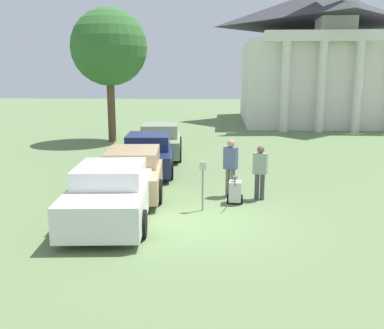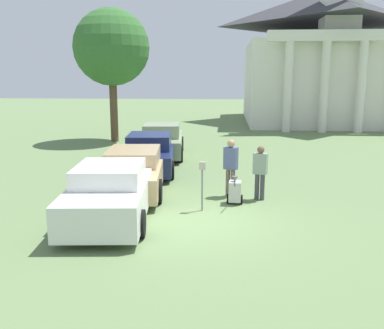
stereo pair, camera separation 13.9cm
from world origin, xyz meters
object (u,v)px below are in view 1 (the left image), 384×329
(parked_car_sage, at_px, (160,141))
(church, at_px, (319,52))
(parking_meter, at_px, (203,177))
(equipment_cart, at_px, (235,191))
(parked_car_tan, at_px, (134,170))
(person_supervisor, at_px, (260,169))
(parked_car_navy, at_px, (149,154))
(parked_car_white, at_px, (112,192))
(person_worker, at_px, (231,164))

(parked_car_sage, relative_size, church, 0.21)
(parking_meter, bearing_deg, parked_car_sage, 106.15)
(parked_car_sage, distance_m, equipment_cart, 8.22)
(parked_car_tan, distance_m, person_supervisor, 4.20)
(parked_car_tan, height_order, parked_car_navy, parked_car_navy)
(parked_car_tan, relative_size, equipment_cart, 5.46)
(person_supervisor, height_order, equipment_cart, person_supervisor)
(parking_meter, xyz_separation_m, church, (8.32, 24.98, 4.64))
(parked_car_white, bearing_deg, parked_car_tan, 84.65)
(parking_meter, relative_size, person_supervisor, 0.84)
(parked_car_sage, bearing_deg, parked_car_tan, -95.34)
(parked_car_sage, xyz_separation_m, church, (10.71, 16.70, 4.91))
(person_worker, xyz_separation_m, person_supervisor, (0.90, -0.30, -0.09))
(parked_car_navy, bearing_deg, person_worker, -52.98)
(parking_meter, bearing_deg, person_supervisor, 36.34)
(parking_meter, distance_m, person_supervisor, 2.12)
(person_worker, bearing_deg, parking_meter, 88.44)
(parked_car_tan, bearing_deg, church, 59.54)
(parked_car_white, relative_size, parked_car_sage, 1.07)
(parked_car_white, distance_m, parked_car_navy, 5.83)
(parked_car_navy, xyz_separation_m, church, (10.71, 19.91, 4.93))
(parked_car_white, height_order, person_worker, person_worker)
(parked_car_sage, bearing_deg, parking_meter, -79.19)
(person_supervisor, bearing_deg, person_worker, 2.06)
(person_worker, bearing_deg, parked_car_tan, 15.58)
(parked_car_tan, relative_size, parked_car_navy, 1.10)
(equipment_cart, relative_size, church, 0.04)
(parked_car_tan, distance_m, church, 25.71)
(parked_car_tan, height_order, person_supervisor, person_supervisor)
(parked_car_sage, xyz_separation_m, person_worker, (3.20, -6.72, 0.33))
(church, bearing_deg, equipment_cart, -106.95)
(parked_car_tan, relative_size, parked_car_sage, 1.14)
(parked_car_tan, relative_size, church, 0.24)
(parked_car_sage, distance_m, parking_meter, 8.62)
(equipment_cart, bearing_deg, person_worker, 102.99)
(parked_car_white, xyz_separation_m, equipment_cart, (3.33, 1.53, -0.32))
(parked_car_tan, height_order, parking_meter, parking_meter)
(person_worker, relative_size, equipment_cart, 1.83)
(parked_car_navy, bearing_deg, parking_meter, -70.03)
(parked_car_sage, xyz_separation_m, parking_meter, (2.40, -8.27, 0.27))
(person_worker, bearing_deg, church, -81.95)
(parking_meter, bearing_deg, parked_car_tan, 138.31)
(person_worker, distance_m, person_supervisor, 0.95)
(parked_car_navy, bearing_deg, person_supervisor, -48.23)
(parked_car_tan, height_order, church, church)
(parked_car_white, xyz_separation_m, parked_car_sage, (0.00, 9.04, 0.01))
(parked_car_white, xyz_separation_m, person_supervisor, (4.10, 2.02, 0.25))
(parking_meter, height_order, equipment_cart, parking_meter)
(parked_car_navy, xyz_separation_m, parked_car_sage, (-0.00, 3.21, 0.02))
(parked_car_tan, bearing_deg, parking_meter, -47.03)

